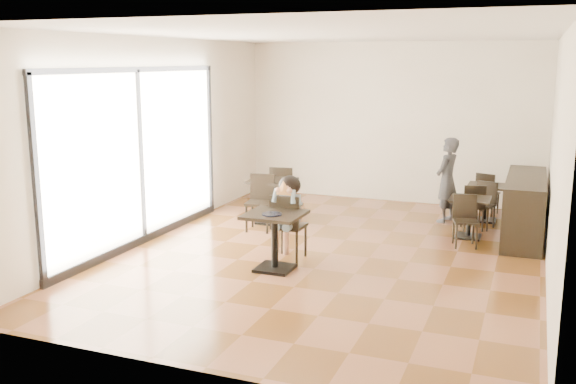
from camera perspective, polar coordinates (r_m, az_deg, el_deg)
The scene contains 23 objects.
floor at distance 9.66m, azimuth 3.83°, elevation -5.46°, with size 6.00×8.00×0.01m, color brown.
ceiling at distance 9.25m, azimuth 4.11°, elevation 13.86°, with size 6.00×8.00×0.01m, color white.
wall_back at distance 13.17m, azimuth 9.19°, elevation 6.10°, with size 6.00×0.01×3.20m, color white.
wall_front at distance 5.68m, azimuth -8.14°, elevation -1.06°, with size 6.00×0.01×3.20m, color white.
wall_left at distance 10.60m, azimuth -11.76°, elevation 4.69°, with size 0.01×8.00×3.20m, color white.
wall_right at distance 8.91m, azimuth 22.73°, elevation 2.75°, with size 0.01×8.00×3.20m, color white.
storefront_window at distance 10.19m, azimuth -13.10°, elevation 3.23°, with size 0.04×4.50×2.60m, color white.
child_table at distance 8.80m, azimuth -1.18°, elevation -4.43°, with size 0.76×0.76×0.80m, color black, non-canonical shape.
child_chair at distance 9.27m, azimuth 0.11°, elevation -3.07°, with size 0.43×0.43×0.97m, color black, non-canonical shape.
child at distance 9.24m, azimuth 0.11°, elevation -2.32°, with size 0.43×0.61×1.22m, color slate, non-canonical shape.
plate at distance 8.60m, azimuth -1.45°, elevation -1.98°, with size 0.27×0.27×0.02m, color black.
pizza_slice at distance 8.97m, azimuth -0.32°, elevation 0.17°, with size 0.28×0.22×0.07m, color #CFC170, non-canonical shape.
adult_patron at distance 11.69m, azimuth 13.95°, elevation 1.04°, with size 0.55×0.36×1.51m, color #39393F.
cafe_table_mid at distance 10.81m, azimuth 15.79°, elevation -2.22°, with size 0.62×0.62×0.66m, color black, non-canonical shape.
cafe_table_left at distance 11.33m, azimuth -1.43°, elevation -0.83°, with size 0.74×0.74×0.78m, color black, non-canonical shape.
cafe_table_back at distance 12.01m, azimuth 17.11°, elevation -0.93°, with size 0.62×0.62×0.66m, color black, non-canonical shape.
chair_mid_a at distance 11.33m, azimuth 16.09°, elevation -1.26°, with size 0.36×0.36×0.79m, color black, non-canonical shape.
chair_mid_b at distance 10.26m, azimuth 15.50°, elevation -2.55°, with size 0.36×0.36×0.79m, color black, non-canonical shape.
chair_left_a at distance 11.82m, azimuth -0.41°, elevation 0.08°, with size 0.42×0.42×0.94m, color black, non-canonical shape.
chair_left_b at distance 10.82m, azimuth -2.55°, elevation -1.00°, with size 0.42×0.42×0.94m, color black, non-canonical shape.
chair_back_a at distance 12.53m, azimuth 17.32°, elevation -0.12°, with size 0.36×0.36×0.79m, color black, non-canonical shape.
chair_back_b at distance 11.46m, azimuth 16.92°, elevation -1.17°, with size 0.36×0.36×0.79m, color black, non-canonical shape.
service_counter at distance 11.07m, azimuth 20.28°, elevation -1.28°, with size 0.60×2.40×1.00m, color black.
Camera 1 is at (2.74, -8.82, 2.84)m, focal length 40.00 mm.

